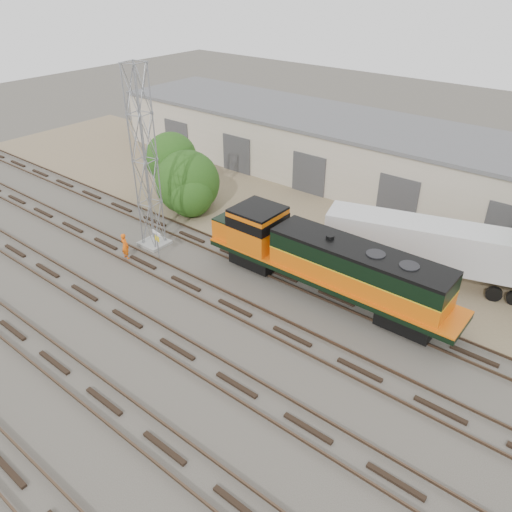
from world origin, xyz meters
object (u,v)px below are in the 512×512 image
Objects in this scene: signal_tower at (145,164)px; worker at (125,246)px; locomotive at (324,261)px; semi_trailer at (431,245)px.

worker is at bearing -90.61° from signal_tower.
semi_trailer is at bearing 52.40° from locomotive.
locomotive is 8.78× the size of worker.
signal_tower reaches higher than locomotive.
locomotive is 13.07m from signal_tower.
worker is at bearing -165.20° from semi_trailer.
worker is (-0.03, -2.44, -4.98)m from signal_tower.
signal_tower reaches higher than semi_trailer.
locomotive is at bearing -144.38° from semi_trailer.
signal_tower is 5.55m from worker.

